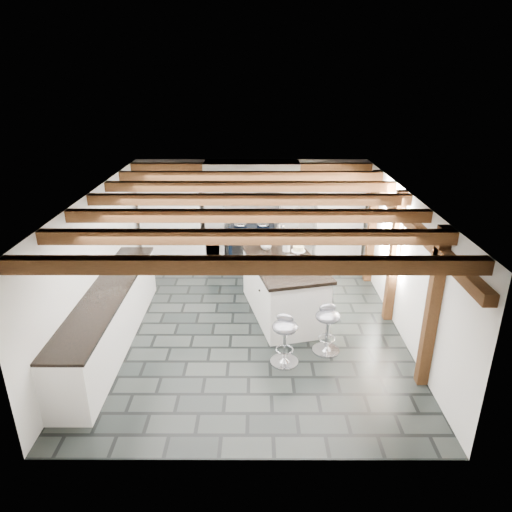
{
  "coord_description": "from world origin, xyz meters",
  "views": [
    {
      "loc": [
        0.12,
        -6.89,
        4.04
      ],
      "look_at": [
        0.1,
        0.4,
        1.1
      ],
      "focal_mm": 32.0,
      "sensor_mm": 36.0,
      "label": 1
    }
  ],
  "objects_px": {
    "range_cooker": "(252,244)",
    "bar_stool_far": "(285,334)",
    "bar_stool_near": "(327,323)",
    "kitchen_island": "(283,286)"
  },
  "relations": [
    {
      "from": "bar_stool_far",
      "to": "range_cooker",
      "type": "bearing_deg",
      "value": 118.16
    },
    {
      "from": "range_cooker",
      "to": "bar_stool_far",
      "type": "distance_m",
      "value": 3.85
    },
    {
      "from": "bar_stool_near",
      "to": "bar_stool_far",
      "type": "bearing_deg",
      "value": -166.36
    },
    {
      "from": "bar_stool_near",
      "to": "bar_stool_far",
      "type": "xyz_separation_m",
      "value": [
        -0.66,
        -0.31,
        -0.0
      ]
    },
    {
      "from": "range_cooker",
      "to": "bar_stool_far",
      "type": "relative_size",
      "value": 1.28
    },
    {
      "from": "kitchen_island",
      "to": "bar_stool_near",
      "type": "relative_size",
      "value": 2.94
    },
    {
      "from": "range_cooker",
      "to": "bar_stool_near",
      "type": "height_order",
      "value": "range_cooker"
    },
    {
      "from": "range_cooker",
      "to": "kitchen_island",
      "type": "xyz_separation_m",
      "value": [
        0.58,
        -2.3,
        0.07
      ]
    },
    {
      "from": "bar_stool_near",
      "to": "bar_stool_far",
      "type": "relative_size",
      "value": 1.0
    },
    {
      "from": "kitchen_island",
      "to": "bar_stool_far",
      "type": "relative_size",
      "value": 2.95
    }
  ]
}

